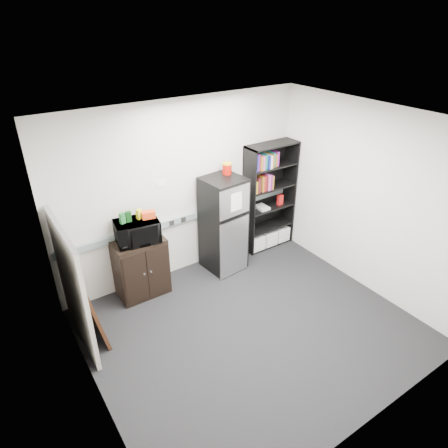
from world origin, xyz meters
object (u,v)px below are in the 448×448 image
refrigerator (224,225)px  cubicle_partition (72,286)px  bookshelf (269,198)px  microwave (137,231)px  cabinet (141,267)px

refrigerator → cubicle_partition: bearing=-177.8°
cubicle_partition → bookshelf: bearing=8.1°
microwave → refrigerator: (1.38, -0.06, -0.28)m
bookshelf → cabinet: 2.45m
cubicle_partition → cabinet: cubicle_partition is taller
bookshelf → cubicle_partition: bookshelf is taller
cubicle_partition → cabinet: bearing=22.3°
refrigerator → microwave: bearing=171.5°
bookshelf → refrigerator: 1.04m
cabinet → refrigerator: size_ratio=0.58×
bookshelf → microwave: size_ratio=3.19×
cabinet → microwave: size_ratio=1.54×
cubicle_partition → microwave: cubicle_partition is taller
microwave → bookshelf: bearing=10.5°
cabinet → cubicle_partition: bearing=-157.7°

